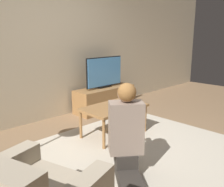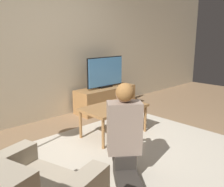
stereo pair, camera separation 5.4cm
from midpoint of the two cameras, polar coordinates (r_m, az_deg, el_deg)
ground_plane at (r=3.19m, az=4.64°, el=-13.58°), size 10.00×10.00×0.00m
wall_back at (r=4.37m, az=-14.65°, el=11.05°), size 10.00×0.06×2.60m
rug at (r=3.19m, az=4.64°, el=-13.46°), size 2.79×2.30×0.02m
tv_stand at (r=4.87m, az=-1.13°, el=-1.17°), size 1.25×0.43×0.45m
tv at (r=4.77m, az=-1.19°, el=4.90°), size 0.87×0.08×0.59m
coffee_table at (r=3.57m, az=0.88°, el=-3.62°), size 0.92×0.55×0.45m
person_kneeling at (r=2.53m, az=3.50°, el=-8.97°), size 0.70×0.81×0.98m
remote at (r=3.61m, az=4.13°, el=-2.58°), size 0.04×0.15×0.02m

